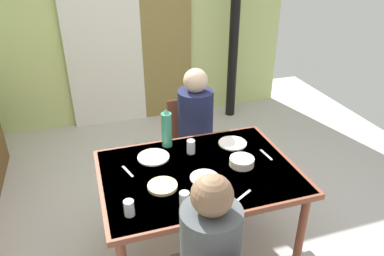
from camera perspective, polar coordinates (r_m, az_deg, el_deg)
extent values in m
plane|color=#BAB5B2|center=(3.08, -3.31, -16.37)|extent=(5.97, 5.97, 0.00)
cube|color=#C7D680|center=(4.55, -11.45, 16.63)|extent=(4.25, 0.10, 2.59)
cube|color=olive|center=(4.61, -5.10, 13.44)|extent=(0.80, 0.05, 2.00)
cylinder|color=black|center=(4.57, 6.76, 17.01)|extent=(0.12, 0.12, 2.59)
cube|color=white|center=(4.48, -13.81, 13.48)|extent=(0.90, 0.03, 2.18)
cube|color=brown|center=(2.47, 1.06, -7.10)|extent=(1.32, 0.95, 0.04)
cube|color=beige|center=(2.46, 1.06, -6.74)|extent=(1.27, 0.91, 0.00)
cylinder|color=brown|center=(2.66, 16.59, -16.03)|extent=(0.06, 0.06, 0.71)
cylinder|color=brown|center=(2.93, -12.81, -10.63)|extent=(0.06, 0.06, 0.71)
cylinder|color=brown|center=(3.18, 8.84, -6.73)|extent=(0.06, 0.06, 0.71)
cube|color=brown|center=(3.28, 0.24, -3.29)|extent=(0.40, 0.40, 0.04)
cube|color=brown|center=(3.33, -0.70, 1.34)|extent=(0.38, 0.04, 0.42)
cylinder|color=brown|center=(3.33, 3.95, -7.87)|extent=(0.04, 0.04, 0.41)
cylinder|color=brown|center=(3.24, -1.73, -8.96)|extent=(0.04, 0.04, 0.41)
cylinder|color=brown|center=(3.59, 1.99, -4.85)|extent=(0.04, 0.04, 0.41)
cylinder|color=brown|center=(3.51, -3.28, -5.76)|extent=(0.04, 0.04, 0.41)
cylinder|color=#4C5156|center=(1.90, 2.88, -18.78)|extent=(0.30, 0.30, 0.52)
sphere|color=#846047|center=(1.66, 3.17, -10.49)|extent=(0.20, 0.20, 0.20)
cube|color=#1B1A4B|center=(3.12, 1.15, -3.80)|extent=(0.30, 0.22, 0.12)
cylinder|color=#1E2347|center=(3.08, 0.54, 1.34)|extent=(0.30, 0.30, 0.52)
sphere|color=beige|center=(2.94, 0.57, 7.45)|extent=(0.20, 0.20, 0.20)
cylinder|color=#3D8D6F|center=(2.68, -3.99, -0.29)|extent=(0.08, 0.08, 0.27)
cone|color=teal|center=(2.61, -4.10, 2.62)|extent=(0.05, 0.05, 0.04)
cylinder|color=silver|center=(2.53, 7.81, -5.24)|extent=(0.17, 0.17, 0.05)
cylinder|color=white|center=(2.60, -6.07, -4.56)|extent=(0.23, 0.23, 0.01)
cylinder|color=white|center=(2.39, 1.97, -7.81)|extent=(0.19, 0.19, 0.01)
cylinder|color=white|center=(2.77, 6.38, -2.38)|extent=(0.21, 0.21, 0.01)
cylinder|color=silver|center=(2.14, -1.20, -11.20)|extent=(0.06, 0.06, 0.10)
cylinder|color=silver|center=(2.12, -9.84, -12.27)|extent=(0.06, 0.06, 0.10)
cylinder|color=silver|center=(2.62, -0.15, -3.00)|extent=(0.06, 0.06, 0.10)
cylinder|color=#DBB77A|center=(2.31, -4.65, -9.06)|extent=(0.19, 0.19, 0.02)
cube|color=silver|center=(2.49, -10.05, -6.72)|extent=(0.06, 0.15, 0.00)
cube|color=silver|center=(2.68, 11.56, -4.14)|extent=(0.03, 0.15, 0.00)
cube|color=silver|center=(2.26, 8.02, -10.49)|extent=(0.14, 0.09, 0.00)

